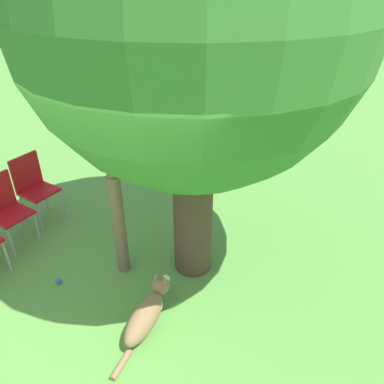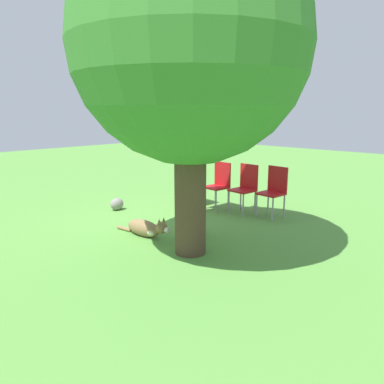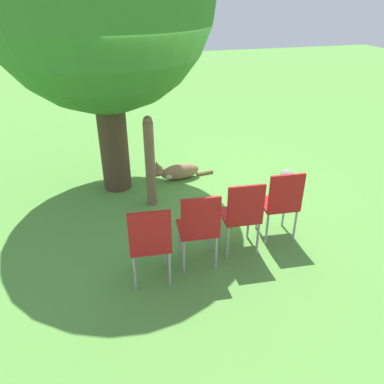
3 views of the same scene
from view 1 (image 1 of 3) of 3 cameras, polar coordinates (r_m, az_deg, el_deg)
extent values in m
plane|color=#56933D|center=(4.27, -12.11, -18.54)|extent=(30.00, 30.00, 0.00)
cylinder|color=#4C3828|center=(4.16, 0.14, -0.70)|extent=(0.45, 0.45, 2.01)
sphere|color=#387A2D|center=(3.54, 0.19, 26.00)|extent=(3.16, 3.16, 3.16)
ellipsoid|color=olive|center=(4.04, -7.32, -18.60)|extent=(0.32, 0.71, 0.27)
ellipsoid|color=silver|center=(4.16, -6.04, -16.90)|extent=(0.24, 0.26, 0.16)
sphere|color=olive|center=(4.22, -4.80, -14.08)|extent=(0.22, 0.22, 0.19)
cylinder|color=silver|center=(4.30, -4.13, -13.24)|extent=(0.09, 0.10, 0.08)
cone|color=olive|center=(4.15, -5.55, -12.74)|extent=(0.06, 0.06, 0.09)
cone|color=olive|center=(4.12, -4.18, -13.15)|extent=(0.06, 0.06, 0.09)
cylinder|color=olive|center=(3.89, -10.74, -24.40)|extent=(0.10, 0.32, 0.06)
cylinder|color=brown|center=(4.39, -11.06, -5.07)|extent=(0.15, 0.15, 1.30)
sphere|color=brown|center=(4.03, -12.01, 2.67)|extent=(0.13, 0.13, 0.13)
cylinder|color=#99999E|center=(5.05, -26.36, -8.80)|extent=(0.03, 0.03, 0.46)
cube|color=#B21419|center=(5.32, -25.83, -3.18)|extent=(0.46, 0.47, 0.04)
cylinder|color=#99999E|center=(5.39, -22.54, -5.04)|extent=(0.03, 0.03, 0.46)
cylinder|color=#99999E|center=(5.24, -25.78, -7.01)|extent=(0.03, 0.03, 0.46)
cylinder|color=#99999E|center=(5.66, -24.74, -3.78)|extent=(0.03, 0.03, 0.46)
cube|color=#B21419|center=(5.69, -22.26, 0.04)|extent=(0.46, 0.47, 0.04)
cube|color=#B21419|center=(5.72, -23.96, 2.84)|extent=(0.07, 0.44, 0.49)
cylinder|color=#99999E|center=(5.78, -19.24, -1.74)|extent=(0.03, 0.03, 0.46)
cylinder|color=#99999E|center=(5.60, -22.15, -3.50)|extent=(0.03, 0.03, 0.46)
cylinder|color=#99999E|center=(6.03, -21.44, -0.70)|extent=(0.03, 0.03, 0.46)
cylinder|color=#99999E|center=(5.87, -24.28, -2.35)|extent=(0.03, 0.03, 0.46)
sphere|color=blue|center=(4.78, -19.71, -12.67)|extent=(0.07, 0.07, 0.07)
camera|label=2|loc=(7.13, 45.66, 12.85)|focal=35.00mm
camera|label=3|loc=(8.11, -40.86, 22.51)|focal=35.00mm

